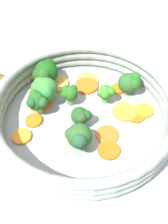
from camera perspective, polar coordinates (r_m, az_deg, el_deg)
The scene contains 26 objects.
ground_plane at distance 0.49m, azimuth 0.00°, elevation -1.94°, with size 4.00×4.00×0.00m, color #B3B7C1.
skillet at distance 0.49m, azimuth 0.00°, elevation -1.56°, with size 0.31×0.31×0.01m, color #939699.
skillet_rim_wall at distance 0.46m, azimuth 0.00°, elevation 0.85°, with size 0.32×0.32×0.05m.
skillet_rivet_left at distance 0.56m, azimuth -11.94°, elevation 6.56°, with size 0.01×0.01×0.01m, color #97969B.
skillet_rivet_right at distance 0.53m, azimuth -15.40°, elevation 2.97°, with size 0.01×0.01×0.01m, color #919997.
carrot_slice_0 at distance 0.55m, azimuth 0.70°, elevation 6.94°, with size 0.05×0.05×0.00m, color #EE8941.
carrot_slice_1 at distance 0.46m, azimuth 5.09°, elevation -4.93°, with size 0.04×0.04×0.00m, color orange.
carrot_slice_2 at distance 0.44m, azimuth 5.42°, elevation -8.28°, with size 0.04×0.04×0.00m, color #D75C13.
carrot_slice_3 at distance 0.47m, azimuth -13.39°, elevation -5.22°, with size 0.03×0.03×0.01m, color orange.
carrot_slice_4 at distance 0.51m, azimuth -9.48°, elevation 1.93°, with size 0.05×0.05×0.00m, color orange.
carrot_slice_5 at distance 0.54m, azimuth 7.45°, elevation 5.06°, with size 0.03×0.03×0.00m, color orange.
carrot_slice_6 at distance 0.50m, azimuth 12.98°, elevation 0.32°, with size 0.03×0.03×0.00m, color orange.
carrot_slice_7 at distance 0.54m, azimuth -5.85°, elevation 6.09°, with size 0.05×0.05×0.01m, color #EB993F.
carrot_slice_8 at distance 0.49m, azimuth 11.14°, elevation -0.77°, with size 0.03×0.03×0.00m, color orange.
carrot_slice_9 at distance 0.54m, azimuth 0.52°, elevation 5.73°, with size 0.05×0.05×0.01m, color orange.
carrot_slice_10 at distance 0.50m, azimuth 8.89°, elevation 0.10°, with size 0.05×0.05×0.00m, color orange.
carrot_slice_11 at distance 0.55m, azimuth -9.17°, elevation 5.80°, with size 0.03×0.03×0.01m, color orange.
carrot_slice_12 at distance 0.48m, azimuth -10.92°, elevation -1.86°, with size 0.03×0.03×0.01m, color orange.
broccoli_floret_0 at distance 0.42m, azimuth -1.13°, elevation -5.40°, with size 0.04×0.05×0.05m.
broccoli_floret_1 at distance 0.46m, azimuth -0.59°, elevation -0.93°, with size 0.03×0.04×0.04m.
broccoli_floret_2 at distance 0.49m, azimuth 4.77°, elevation 4.18°, with size 0.03×0.03×0.04m.
broccoli_floret_3 at distance 0.53m, azimuth -8.40°, elevation 8.57°, with size 0.05×0.06×0.05m.
broccoli_floret_4 at distance 0.52m, azimuth 10.03°, elevation 6.30°, with size 0.04×0.04×0.04m.
broccoli_floret_5 at distance 0.47m, azimuth -10.29°, elevation 2.26°, with size 0.04×0.04×0.05m.
broccoli_floret_6 at distance 0.49m, azimuth -3.09°, elevation 4.11°, with size 0.03×0.03×0.04m.
broccoli_floret_7 at distance 0.49m, azimuth -8.61°, elevation 5.04°, with size 0.05×0.05×0.05m.
Camera 1 is at (0.08, 0.30, 0.38)m, focal length 42.00 mm.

